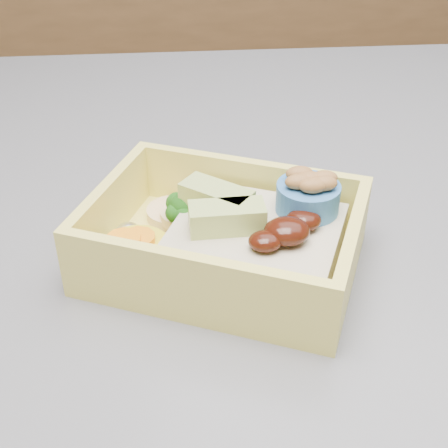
{
  "coord_description": "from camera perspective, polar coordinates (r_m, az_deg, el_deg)",
  "views": [
    {
      "loc": [
        -0.17,
        -0.54,
        1.21
      ],
      "look_at": [
        -0.14,
        -0.17,
        0.96
      ],
      "focal_mm": 50.0,
      "sensor_mm": 36.0,
      "label": 1
    }
  ],
  "objects": [
    {
      "name": "bento_box",
      "position": [
        0.46,
        0.82,
        -1.3
      ],
      "size": [
        0.23,
        0.2,
        0.07
      ],
      "rotation": [
        0.0,
        0.0,
        -0.4
      ],
      "color": "#EBDD61",
      "rests_on": "island"
    }
  ]
}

